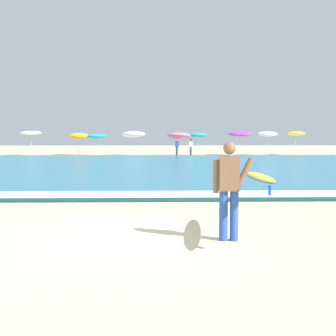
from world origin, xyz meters
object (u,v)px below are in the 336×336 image
beach_umbrella_6 (240,134)px  beach_umbrella_7 (268,134)px  surfer_with_board (244,182)px  beach_umbrella_5 (198,135)px  beach_umbrella_0 (31,133)px  beach_umbrella_3 (134,134)px  beach_umbrella_8 (296,134)px  beach_umbrella_1 (79,136)px  beachgoer_near_row_left (191,147)px  beachgoer_near_row_mid (177,147)px  beach_umbrella_2 (97,136)px  beach_umbrella_4 (179,136)px

beach_umbrella_6 → beach_umbrella_7: size_ratio=1.00×
surfer_with_board → beach_umbrella_5: size_ratio=1.26×
surfer_with_board → beach_umbrella_0: (-13.40, 34.79, 1.10)m
beach_umbrella_3 → beach_umbrella_7: size_ratio=0.98×
beach_umbrella_5 → beach_umbrella_8: size_ratio=0.93×
beach_umbrella_1 → beachgoer_near_row_left: size_ratio=1.39×
beach_umbrella_5 → beach_umbrella_6: bearing=5.4°
beach_umbrella_5 → surfer_with_board: bearing=-94.0°
beach_umbrella_7 → beachgoer_near_row_mid: beach_umbrella_7 is taller
beach_umbrella_3 → beach_umbrella_6: (10.19, 0.38, 0.03)m
surfer_with_board → beach_umbrella_1: beach_umbrella_1 is taller
surfer_with_board → beach_umbrella_3: beach_umbrella_3 is taller
beach_umbrella_1 → beach_umbrella_3: (5.43, -1.31, 0.16)m
surfer_with_board → beach_umbrella_2: bearing=101.7°
beach_umbrella_3 → beach_umbrella_8: 15.91m
beach_umbrella_5 → beachgoer_near_row_mid: (-2.05, -1.20, -1.09)m
beach_umbrella_8 → beach_umbrella_0: bearing=-177.7°
beach_umbrella_4 → beach_umbrella_7: (8.59, 0.66, 0.17)m
beach_umbrella_6 → surfer_with_board: bearing=-100.5°
beach_umbrella_4 → beachgoer_near_row_mid: beach_umbrella_4 is taller
beach_umbrella_2 → beach_umbrella_3: (3.49, 0.02, 0.19)m
beach_umbrella_5 → beach_umbrella_6: (4.08, 0.38, 0.11)m
beach_umbrella_0 → beachgoer_near_row_left: bearing=-1.8°
beach_umbrella_0 → beach_umbrella_8: bearing=2.3°
beach_umbrella_7 → beachgoer_near_row_mid: bearing=-170.7°
surfer_with_board → beach_umbrella_3: size_ratio=1.19×
beach_umbrella_1 → beach_umbrella_6: (15.62, -0.93, 0.18)m
surfer_with_board → beachgoer_near_row_left: 34.35m
beach_umbrella_6 → beach_umbrella_8: bearing=7.2°
beach_umbrella_4 → beach_umbrella_6: 5.98m
beach_umbrella_3 → beachgoer_near_row_left: (5.41, -0.41, -1.17)m
beach_umbrella_0 → beach_umbrella_2: size_ratio=1.16×
beach_umbrella_1 → beachgoer_near_row_left: beach_umbrella_1 is taller
beach_umbrella_1 → beach_umbrella_5: size_ratio=1.01×
beach_umbrella_4 → beach_umbrella_7: bearing=4.4°
beach_umbrella_3 → beachgoer_near_row_left: bearing=-4.3°
beach_umbrella_4 → beach_umbrella_6: size_ratio=0.97×
beach_umbrella_4 → beachgoer_near_row_mid: size_ratio=1.45×
beach_umbrella_2 → beachgoer_near_row_mid: bearing=-8.9°
beach_umbrella_5 → beach_umbrella_7: (6.75, 0.24, 0.11)m
surfer_with_board → beach_umbrella_3: 34.93m
beach_umbrella_4 → beachgoer_near_row_left: 1.54m
surfer_with_board → beach_umbrella_8: bearing=71.2°
beach_umbrella_4 → beachgoer_near_row_mid: 1.31m
beach_umbrella_8 → beachgoer_near_row_mid: bearing=-169.0°
beach_umbrella_3 → beach_umbrella_5: bearing=-0.1°
beach_umbrella_0 → beachgoer_near_row_mid: bearing=-5.3°
beach_umbrella_0 → beach_umbrella_5: 15.81m
beach_umbrella_1 → beach_umbrella_4: size_ratio=0.96×
beach_umbrella_5 → beach_umbrella_7: size_ratio=0.92×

